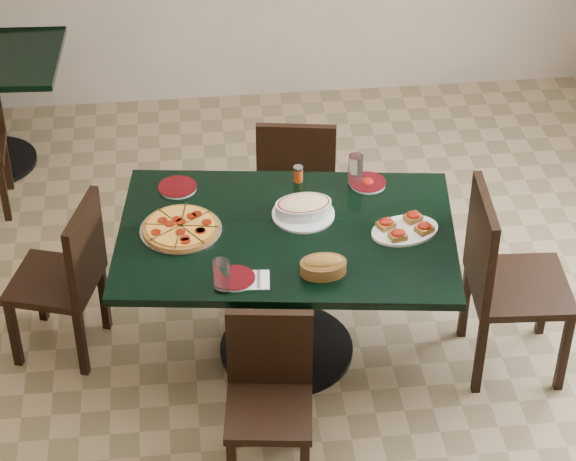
{
  "coord_description": "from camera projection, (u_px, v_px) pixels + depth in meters",
  "views": [
    {
      "loc": [
        -0.41,
        -3.97,
        3.87
      ],
      "look_at": [
        0.03,
        0.0,
        0.88
      ],
      "focal_mm": 70.0,
      "sensor_mm": 36.0,
      "label": 1
    }
  ],
  "objects": [
    {
      "name": "floor",
      "position": [
        281.0,
        375.0,
        5.51
      ],
      "size": [
        5.5,
        5.5,
        0.0
      ],
      "primitive_type": "plane",
      "color": "olive",
      "rests_on": "ground"
    },
    {
      "name": "main_table",
      "position": [
        286.0,
        262.0,
        5.31
      ],
      "size": [
        1.68,
        1.2,
        0.75
      ],
      "rotation": [
        0.0,
        0.0,
        -0.13
      ],
      "color": "black",
      "rests_on": "floor"
    },
    {
      "name": "chair_far",
      "position": [
        297.0,
        178.0,
        6.02
      ],
      "size": [
        0.47,
        0.47,
        0.88
      ],
      "rotation": [
        0.0,
        0.0,
        2.98
      ],
      "color": "black",
      "rests_on": "floor"
    },
    {
      "name": "chair_near",
      "position": [
        269.0,
        389.0,
        4.82
      ],
      "size": [
        0.41,
        0.41,
        0.79
      ],
      "rotation": [
        0.0,
        0.0,
        -0.13
      ],
      "color": "black",
      "rests_on": "floor"
    },
    {
      "name": "chair_right",
      "position": [
        502.0,
        274.0,
        5.26
      ],
      "size": [
        0.49,
        0.49,
        0.99
      ],
      "rotation": [
        0.0,
        0.0,
        1.51
      ],
      "color": "black",
      "rests_on": "floor"
    },
    {
      "name": "chair_left",
      "position": [
        68.0,
        273.0,
        5.39
      ],
      "size": [
        0.51,
        0.51,
        0.87
      ],
      "rotation": [
        0.0,
        0.0,
        -1.87
      ],
      "color": "black",
      "rests_on": "floor"
    },
    {
      "name": "pepperoni_pizza",
      "position": [
        181.0,
        228.0,
        5.19
      ],
      "size": [
        0.38,
        0.38,
        0.04
      ],
      "rotation": [
        0.0,
        0.0,
        -0.18
      ],
      "color": "#B3B4BA",
      "rests_on": "main_table"
    },
    {
      "name": "lasagna_casserole",
      "position": [
        303.0,
        207.0,
        5.28
      ],
      "size": [
        0.3,
        0.3,
        0.09
      ],
      "rotation": [
        0.0,
        0.0,
        0.09
      ],
      "color": "silver",
      "rests_on": "main_table"
    },
    {
      "name": "bread_basket",
      "position": [
        323.0,
        266.0,
        4.94
      ],
      "size": [
        0.21,
        0.15,
        0.09
      ],
      "rotation": [
        0.0,
        0.0,
        0.03
      ],
      "color": "brown",
      "rests_on": "main_table"
    },
    {
      "name": "bruschetta_platter",
      "position": [
        405.0,
        228.0,
        5.19
      ],
      "size": [
        0.37,
        0.3,
        0.05
      ],
      "rotation": [
        0.0,
        0.0,
        0.25
      ],
      "color": "silver",
      "rests_on": "main_table"
    },
    {
      "name": "side_plate_near",
      "position": [
        236.0,
        278.0,
        4.91
      ],
      "size": [
        0.18,
        0.18,
        0.02
      ],
      "rotation": [
        0.0,
        0.0,
        -0.08
      ],
      "color": "silver",
      "rests_on": "main_table"
    },
    {
      "name": "side_plate_far_r",
      "position": [
        368.0,
        183.0,
        5.51
      ],
      "size": [
        0.18,
        0.18,
        0.03
      ],
      "rotation": [
        0.0,
        0.0,
        -0.26
      ],
      "color": "silver",
      "rests_on": "main_table"
    },
    {
      "name": "side_plate_far_l",
      "position": [
        178.0,
        187.0,
        5.48
      ],
      "size": [
        0.19,
        0.19,
        0.02
      ],
      "rotation": [
        0.0,
        0.0,
        -0.15
      ],
      "color": "silver",
      "rests_on": "main_table"
    },
    {
      "name": "napkin_setting",
      "position": [
        255.0,
        280.0,
        4.92
      ],
      "size": [
        0.14,
        0.14,
        0.01
      ],
      "rotation": [
        0.0,
        0.0,
        -0.08
      ],
      "color": "white",
      "rests_on": "main_table"
    },
    {
      "name": "water_glass_a",
      "position": [
        356.0,
        170.0,
        5.48
      ],
      "size": [
        0.07,
        0.07,
        0.16
      ],
      "primitive_type": "cylinder",
      "color": "silver",
      "rests_on": "main_table"
    },
    {
      "name": "water_glass_b",
      "position": [
        222.0,
        276.0,
        4.82
      ],
      "size": [
        0.07,
        0.07,
        0.15
      ],
      "primitive_type": "cylinder",
      "color": "silver",
      "rests_on": "main_table"
    },
    {
      "name": "pepper_shaker",
      "position": [
        298.0,
        174.0,
        5.51
      ],
      "size": [
        0.05,
        0.05,
        0.08
      ],
      "color": "#AD4B12",
      "rests_on": "main_table"
    }
  ]
}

